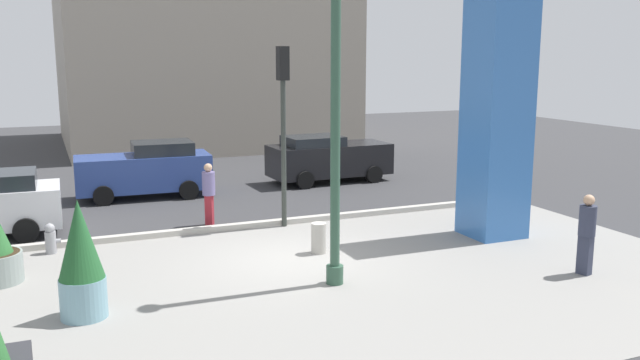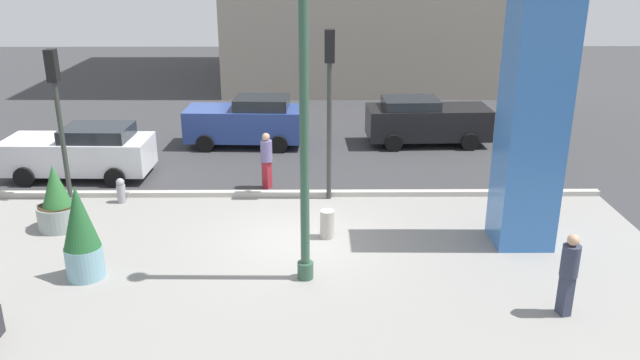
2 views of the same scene
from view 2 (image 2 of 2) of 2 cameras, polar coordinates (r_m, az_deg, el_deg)
The scene contains 16 objects.
ground_plane at distance 20.12m, azimuth -1.72°, elevation -0.52°, with size 60.00×60.00×0.00m, color #38383A.
plaza_pavement at distance 14.66m, azimuth -2.19°, elevation -8.76°, with size 18.00×10.00×0.02m, color gray.
curb_strip at distance 19.27m, azimuth -1.78°, elevation -1.21°, with size 18.00×0.24×0.16m, color #B7B2A8.
lamp_post at distance 13.38m, azimuth -1.41°, elevation 4.17°, with size 0.44×0.44×6.97m.
art_pillar_blue at distance 16.10m, azimuth 18.35°, elevation 5.25°, with size 1.37×1.37×6.46m, color #3870BC.
potted_plant_curbside at distance 18.22m, azimuth -22.29°, elevation -1.90°, with size 1.11×1.11×1.77m.
potted_plant_near_right at distance 15.18m, azimuth -20.46°, elevation -4.47°, with size 0.84×0.84×2.21m.
fire_hydrant at distance 19.56m, azimuth -17.24°, elevation -0.91°, with size 0.36×0.26×0.75m.
concrete_bollard at distance 16.44m, azimuth 0.65°, elevation -3.95°, with size 0.36×0.36×0.75m, color #B2ADA3.
traffic_light_far_side at distance 19.62m, azimuth -22.33°, elevation 6.56°, with size 0.28×0.42×4.42m.
traffic_light_corner at distance 18.16m, azimuth 0.84°, elevation 8.12°, with size 0.28×0.42×4.95m.
car_curb_east at distance 21.99m, azimuth -20.45°, elevation 2.37°, with size 4.63×2.14×1.71m.
car_passing_lane at distance 24.55m, azimuth 9.38°, elevation 5.23°, with size 4.59×2.16×1.76m.
car_curb_west at distance 24.17m, azimuth -6.50°, elevation 5.20°, with size 4.43×2.13×1.86m.
pedestrian_by_curb at distance 13.79m, azimuth 21.23°, elevation -7.50°, with size 0.44×0.44×1.78m.
pedestrian_on_sidewalk at distance 19.69m, azimuth -4.77°, elevation 2.00°, with size 0.48×0.48×1.77m.
Camera 2 is at (0.45, -14.84, 7.04)m, focal length 36.03 mm.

